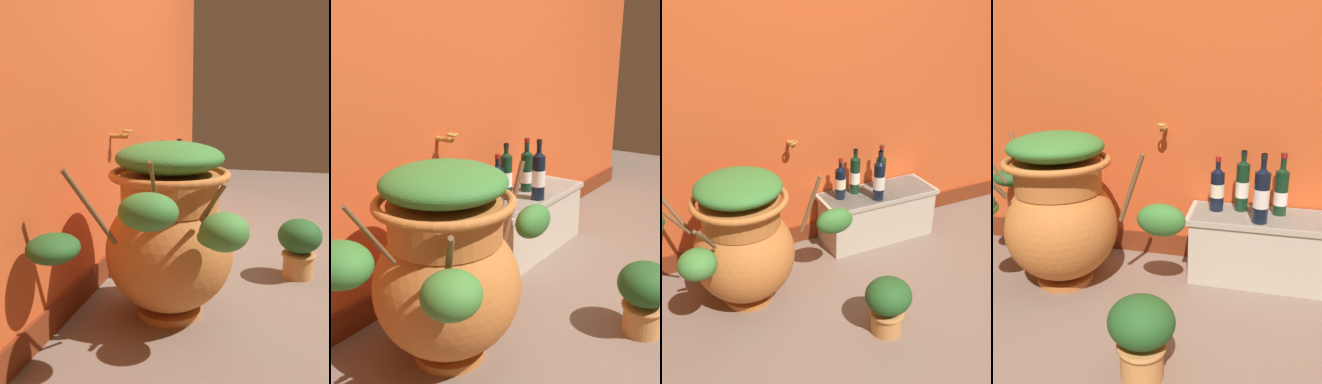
# 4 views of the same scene
# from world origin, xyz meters

# --- Properties ---
(ground_plane) EXTENTS (7.00, 7.00, 0.00)m
(ground_plane) POSITION_xyz_m (0.00, 0.00, 0.00)
(ground_plane) COLOR #7A6656
(back_wall) EXTENTS (4.40, 0.33, 2.60)m
(back_wall) POSITION_xyz_m (-0.00, 1.20, 1.29)
(back_wall) COLOR #D15123
(back_wall) RESTS_ON ground_plane
(terracotta_urn) EXTENTS (1.25, 0.79, 0.80)m
(terracotta_urn) POSITION_xyz_m (-0.66, 0.65, 0.41)
(terracotta_urn) COLOR #C17033
(terracotta_urn) RESTS_ON ground_plane
(stone_ledge) EXTENTS (0.85, 0.33, 0.36)m
(stone_ledge) POSITION_xyz_m (0.40, 0.93, 0.20)
(stone_ledge) COLOR beige
(stone_ledge) RESTS_ON ground_plane
(wine_bottle_left) EXTENTS (0.07, 0.07, 0.33)m
(wine_bottle_left) POSITION_xyz_m (0.25, 0.99, 0.51)
(wine_bottle_left) COLOR black
(wine_bottle_left) RESTS_ON stone_ledge
(wine_bottle_middle) EXTENTS (0.08, 0.08, 0.35)m
(wine_bottle_middle) POSITION_xyz_m (0.35, 0.83, 0.51)
(wine_bottle_middle) COLOR black
(wine_bottle_middle) RESTS_ON stone_ledge
(wine_bottle_right) EXTENTS (0.07, 0.07, 0.33)m
(wine_bottle_right) POSITION_xyz_m (0.45, 0.97, 0.50)
(wine_bottle_right) COLOR black
(wine_bottle_right) RESTS_ON stone_ledge
(wine_bottle_back) EXTENTS (0.08, 0.08, 0.29)m
(wine_bottle_back) POSITION_xyz_m (0.12, 0.96, 0.49)
(wine_bottle_back) COLOR black
(wine_bottle_back) RESTS_ON stone_ledge
(potted_shrub) EXTENTS (0.25, 0.24, 0.33)m
(potted_shrub) POSITION_xyz_m (-0.05, 0.06, 0.19)
(potted_shrub) COLOR #D68E4C
(potted_shrub) RESTS_ON ground_plane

